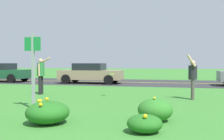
{
  "coord_description": "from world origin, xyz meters",
  "views": [
    {
      "loc": [
        1.4,
        -1.74,
        1.47
      ],
      "look_at": [
        -1.53,
        10.49,
        1.14
      ],
      "focal_mm": 43.48,
      "sensor_mm": 36.0,
      "label": 1
    }
  ],
  "objects_px": {
    "person_catcher_dark_shirt": "(193,76)",
    "frisbee_lime": "(112,74)",
    "car_dark_green_leftmost": "(0,72)",
    "sign_post_near_path": "(33,63)",
    "car_tan_center_left": "(91,73)",
    "person_thrower_green_shirt": "(41,73)"
  },
  "relations": [
    {
      "from": "sign_post_near_path",
      "to": "car_tan_center_left",
      "type": "distance_m",
      "value": 10.91
    },
    {
      "from": "person_catcher_dark_shirt",
      "to": "car_dark_green_leftmost",
      "type": "relative_size",
      "value": 0.4
    },
    {
      "from": "sign_post_near_path",
      "to": "car_dark_green_leftmost",
      "type": "relative_size",
      "value": 0.54
    },
    {
      "from": "person_catcher_dark_shirt",
      "to": "frisbee_lime",
      "type": "xyz_separation_m",
      "value": [
        -3.38,
        0.1,
        0.03
      ]
    },
    {
      "from": "sign_post_near_path",
      "to": "car_dark_green_leftmost",
      "type": "bearing_deg",
      "value": 129.93
    },
    {
      "from": "person_catcher_dark_shirt",
      "to": "car_tan_center_left",
      "type": "relative_size",
      "value": 0.4
    },
    {
      "from": "frisbee_lime",
      "to": "car_tan_center_left",
      "type": "bearing_deg",
      "value": 114.67
    },
    {
      "from": "car_dark_green_leftmost",
      "to": "frisbee_lime",
      "type": "bearing_deg",
      "value": -33.76
    },
    {
      "from": "person_thrower_green_shirt",
      "to": "person_catcher_dark_shirt",
      "type": "distance_m",
      "value": 6.82
    },
    {
      "from": "person_thrower_green_shirt",
      "to": "car_dark_green_leftmost",
      "type": "bearing_deg",
      "value": 135.91
    },
    {
      "from": "person_catcher_dark_shirt",
      "to": "frisbee_lime",
      "type": "bearing_deg",
      "value": 178.24
    },
    {
      "from": "frisbee_lime",
      "to": "car_dark_green_leftmost",
      "type": "bearing_deg",
      "value": 146.24
    },
    {
      "from": "person_catcher_dark_shirt",
      "to": "sign_post_near_path",
      "type": "bearing_deg",
      "value": -145.62
    },
    {
      "from": "car_tan_center_left",
      "to": "person_thrower_green_shirt",
      "type": "bearing_deg",
      "value": -91.11
    },
    {
      "from": "frisbee_lime",
      "to": "person_thrower_green_shirt",
      "type": "bearing_deg",
      "value": 178.27
    },
    {
      "from": "person_thrower_green_shirt",
      "to": "person_catcher_dark_shirt",
      "type": "height_order",
      "value": "person_catcher_dark_shirt"
    },
    {
      "from": "person_catcher_dark_shirt",
      "to": "car_tan_center_left",
      "type": "bearing_deg",
      "value": 132.53
    },
    {
      "from": "person_thrower_green_shirt",
      "to": "person_catcher_dark_shirt",
      "type": "relative_size",
      "value": 0.97
    },
    {
      "from": "frisbee_lime",
      "to": "car_tan_center_left",
      "type": "distance_m",
      "value": 7.9
    },
    {
      "from": "sign_post_near_path",
      "to": "car_dark_green_leftmost",
      "type": "height_order",
      "value": "sign_post_near_path"
    },
    {
      "from": "sign_post_near_path",
      "to": "person_thrower_green_shirt",
      "type": "relative_size",
      "value": 1.38
    },
    {
      "from": "car_dark_green_leftmost",
      "to": "car_tan_center_left",
      "type": "bearing_deg",
      "value": 0.0
    }
  ]
}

